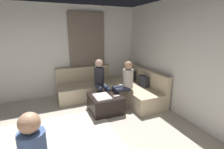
% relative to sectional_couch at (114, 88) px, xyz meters
% --- Properties ---
extents(wall_back, '(6.00, 0.12, 2.70)m').
position_rel_sectional_couch_xyz_m(wall_back, '(2.08, 1.06, 1.07)').
color(wall_back, silver).
rests_on(wall_back, ground_plane).
extents(wall_left, '(0.12, 6.00, 2.70)m').
position_rel_sectional_couch_xyz_m(wall_left, '(-0.86, -1.88, 1.07)').
color(wall_left, silver).
rests_on(wall_left, ground_plane).
extents(curtain_panel, '(0.06, 1.10, 2.50)m').
position_rel_sectional_couch_xyz_m(curtain_panel, '(-0.76, -0.58, 0.97)').
color(curtain_panel, '#726659').
rests_on(curtain_panel, ground_plane).
extents(sectional_couch, '(2.10, 2.55, 0.87)m').
position_rel_sectional_couch_xyz_m(sectional_couch, '(0.00, 0.00, 0.00)').
color(sectional_couch, '#C6B593').
rests_on(sectional_couch, ground_plane).
extents(ottoman, '(0.76, 0.76, 0.42)m').
position_rel_sectional_couch_xyz_m(ottoman, '(0.74, -0.55, -0.07)').
color(ottoman, black).
rests_on(ottoman, ground_plane).
extents(folded_blanket, '(0.44, 0.36, 0.04)m').
position_rel_sectional_couch_xyz_m(folded_blanket, '(0.84, -0.67, 0.16)').
color(folded_blanket, white).
rests_on(folded_blanket, ottoman).
extents(coffee_mug, '(0.08, 0.08, 0.10)m').
position_rel_sectional_couch_xyz_m(coffee_mug, '(0.52, -0.37, 0.19)').
color(coffee_mug, '#334C72').
rests_on(coffee_mug, ottoman).
extents(game_remote, '(0.05, 0.15, 0.02)m').
position_rel_sectional_couch_xyz_m(game_remote, '(0.92, -0.33, 0.15)').
color(game_remote, white).
rests_on(game_remote, ottoman).
extents(person_on_couch_back, '(0.30, 0.60, 1.20)m').
position_rel_sectional_couch_xyz_m(person_on_couch_back, '(0.59, 0.06, 0.38)').
color(person_on_couch_back, '#2D3347').
rests_on(person_on_couch_back, ground_plane).
extents(person_on_couch_side, '(0.60, 0.30, 1.20)m').
position_rel_sectional_couch_xyz_m(person_on_couch_side, '(0.15, -0.47, 0.38)').
color(person_on_couch_side, '#2D3347').
rests_on(person_on_couch_side, ground_plane).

